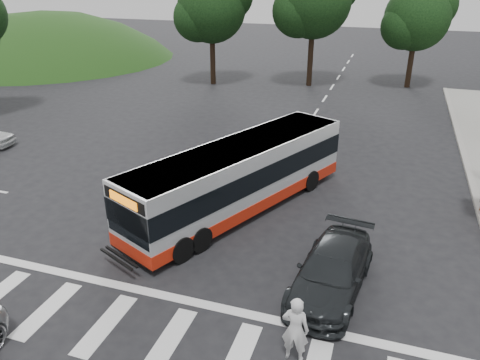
% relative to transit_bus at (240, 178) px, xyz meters
% --- Properties ---
extents(ground, '(140.00, 140.00, 0.00)m').
position_rel_transit_bus_xyz_m(ground, '(0.55, -2.85, -1.42)').
color(ground, black).
rests_on(ground, ground).
extents(curb_east, '(0.30, 40.00, 0.15)m').
position_rel_transit_bus_xyz_m(curb_east, '(9.55, 5.15, -1.34)').
color(curb_east, '#9E9991').
rests_on(curb_east, ground).
extents(hillside_nw, '(44.00, 44.00, 10.00)m').
position_rel_transit_bus_xyz_m(hillside_nw, '(-31.45, 27.15, -1.42)').
color(hillside_nw, '#194416').
rests_on(hillside_nw, ground).
extents(crosswalk_ladder, '(18.00, 2.60, 0.01)m').
position_rel_transit_bus_xyz_m(crosswalk_ladder, '(0.55, -7.85, -1.41)').
color(crosswalk_ladder, silver).
rests_on(crosswalk_ladder, ground).
extents(tree_north_b, '(5.72, 5.33, 8.43)m').
position_rel_transit_bus_xyz_m(tree_north_b, '(6.63, 25.21, 4.24)').
color(tree_north_b, black).
rests_on(tree_north_b, ground).
extents(tree_north_c, '(6.16, 5.74, 9.30)m').
position_rel_transit_bus_xyz_m(tree_north_c, '(-9.37, 21.22, 4.87)').
color(tree_north_c, black).
rests_on(tree_north_c, ground).
extents(transit_bus, '(6.68, 11.00, 2.84)m').
position_rel_transit_bus_xyz_m(transit_bus, '(0.00, 0.00, 0.00)').
color(transit_bus, silver).
rests_on(transit_bus, ground).
extents(pedestrian, '(0.71, 0.47, 1.93)m').
position_rel_transit_bus_xyz_m(pedestrian, '(3.92, -7.38, -0.46)').
color(pedestrian, silver).
rests_on(pedestrian, ground).
extents(dark_sedan, '(2.50, 5.02, 1.40)m').
position_rel_transit_bus_xyz_m(dark_sedan, '(4.40, -4.21, -0.72)').
color(dark_sedan, '#212527').
rests_on(dark_sedan, ground).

